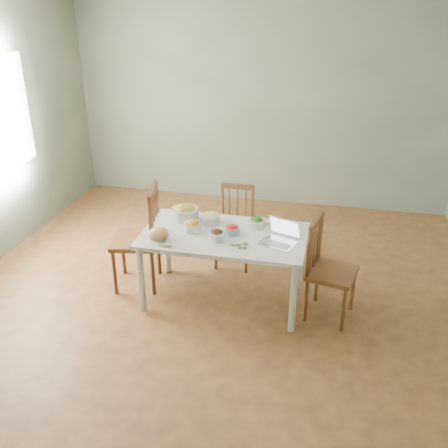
% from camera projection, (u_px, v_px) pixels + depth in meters
% --- Properties ---
extents(floor, '(5.00, 5.00, 0.00)m').
position_uv_depth(floor, '(216.00, 295.00, 5.01)').
color(floor, '#4F301D').
rests_on(floor, ground).
extents(wall_back, '(5.00, 0.00, 2.70)m').
position_uv_depth(wall_back, '(261.00, 103.00, 6.63)').
color(wall_back, gray).
rests_on(wall_back, ground).
extents(wall_front, '(5.00, 0.00, 2.70)m').
position_uv_depth(wall_front, '(79.00, 344.00, 2.23)').
color(wall_front, gray).
rests_on(wall_front, ground).
extents(dining_table, '(1.50, 0.84, 0.70)m').
position_uv_depth(dining_table, '(224.00, 267.00, 4.80)').
color(dining_table, white).
rests_on(dining_table, floor).
extents(chair_far, '(0.38, 0.37, 0.87)m').
position_uv_depth(chair_far, '(234.00, 228.00, 5.38)').
color(chair_far, '#3C2914').
rests_on(chair_far, floor).
extents(chair_left, '(0.52, 0.54, 1.04)m').
position_uv_depth(chair_left, '(135.00, 238.00, 4.98)').
color(chair_left, '#3C2914').
rests_on(chair_left, floor).
extents(chair_right, '(0.48, 0.49, 0.95)m').
position_uv_depth(chair_right, '(332.00, 271.00, 4.51)').
color(chair_right, '#3C2914').
rests_on(chair_right, floor).
extents(bread_boule, '(0.19, 0.19, 0.12)m').
position_uv_depth(bread_boule, '(159.00, 234.00, 4.50)').
color(bread_boule, tan).
rests_on(bread_boule, dining_table).
extents(butter_stick, '(0.11, 0.04, 0.03)m').
position_uv_depth(butter_stick, '(165.00, 245.00, 4.42)').
color(butter_stick, silver).
rests_on(butter_stick, dining_table).
extents(bowl_squash, '(0.34, 0.34, 0.15)m').
position_uv_depth(bowl_squash, '(185.00, 212.00, 4.91)').
color(bowl_squash, gold).
rests_on(bowl_squash, dining_table).
extents(bowl_carrot, '(0.21, 0.21, 0.09)m').
position_uv_depth(bowl_carrot, '(193.00, 226.00, 4.70)').
color(bowl_carrot, orange).
rests_on(bowl_carrot, dining_table).
extents(bowl_onion, '(0.23, 0.23, 0.10)m').
position_uv_depth(bowl_onion, '(210.00, 218.00, 4.84)').
color(bowl_onion, beige).
rests_on(bowl_onion, dining_table).
extents(bowl_mushroom, '(0.16, 0.16, 0.10)m').
position_uv_depth(bowl_mushroom, '(217.00, 235.00, 4.52)').
color(bowl_mushroom, black).
rests_on(bowl_mushroom, dining_table).
extents(bowl_redpep, '(0.17, 0.17, 0.08)m').
position_uv_depth(bowl_redpep, '(232.00, 230.00, 4.63)').
color(bowl_redpep, '#C8000D').
rests_on(bowl_redpep, dining_table).
extents(bowl_broccoli, '(0.16, 0.16, 0.09)m').
position_uv_depth(bowl_broccoli, '(256.00, 222.00, 4.77)').
color(bowl_broccoli, '#245C1C').
rests_on(bowl_broccoli, dining_table).
extents(flatbread, '(0.19, 0.19, 0.02)m').
position_uv_depth(flatbread, '(259.00, 221.00, 4.87)').
color(flatbread, beige).
rests_on(flatbread, dining_table).
extents(basil_bunch, '(0.19, 0.19, 0.02)m').
position_uv_depth(basil_bunch, '(239.00, 245.00, 4.43)').
color(basil_bunch, '#0D6216').
rests_on(basil_bunch, dining_table).
extents(laptop, '(0.37, 0.35, 0.20)m').
position_uv_depth(laptop, '(278.00, 234.00, 4.42)').
color(laptop, silver).
rests_on(laptop, dining_table).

